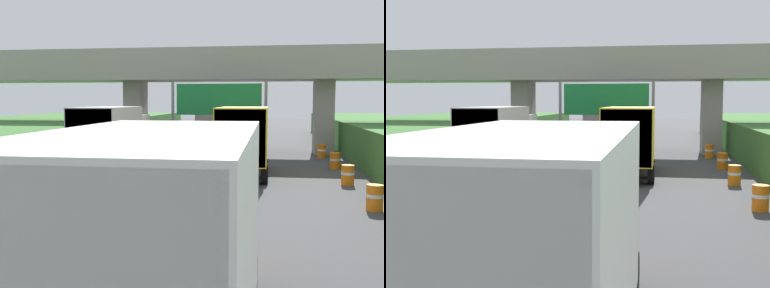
% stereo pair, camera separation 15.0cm
% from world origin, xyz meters
% --- Properties ---
extents(lane_centre_stripe, '(0.20, 96.83, 0.01)m').
position_xyz_m(lane_centre_stripe, '(0.00, 28.42, 0.00)').
color(lane_centre_stripe, white).
rests_on(lane_centre_stripe, ground).
extents(overpass_bridge, '(40.00, 4.80, 7.38)m').
position_xyz_m(overpass_bridge, '(0.00, 35.52, 5.52)').
color(overpass_bridge, '#9E998E').
rests_on(overpass_bridge, ground).
extents(overhead_highway_sign, '(5.88, 0.18, 4.88)m').
position_xyz_m(overhead_highway_sign, '(0.00, 29.85, 3.55)').
color(overhead_highway_sign, slate).
rests_on(overhead_highway_sign, ground).
extents(truck_orange, '(2.44, 7.30, 3.44)m').
position_xyz_m(truck_orange, '(1.81, 6.07, 1.93)').
color(truck_orange, black).
rests_on(truck_orange, ground).
extents(truck_white, '(2.44, 7.30, 3.44)m').
position_xyz_m(truck_white, '(-5.00, 24.50, 1.93)').
color(truck_white, black).
rests_on(truck_white, ground).
extents(truck_yellow, '(2.44, 7.30, 3.44)m').
position_xyz_m(truck_yellow, '(1.85, 24.38, 1.93)').
color(truck_yellow, black).
rests_on(truck_yellow, ground).
extents(truck_red, '(2.44, 7.30, 3.44)m').
position_xyz_m(truck_red, '(-1.65, 41.89, 1.93)').
color(truck_red, black).
rests_on(truck_red, ground).
extents(car_black, '(1.86, 4.10, 1.72)m').
position_xyz_m(car_black, '(-5.11, 16.24, 0.86)').
color(car_black, black).
rests_on(car_black, ground).
extents(construction_barrel_2, '(0.57, 0.57, 0.90)m').
position_xyz_m(construction_barrel_2, '(6.70, 17.24, 0.46)').
color(construction_barrel_2, orange).
rests_on(construction_barrel_2, ground).
extents(construction_barrel_3, '(0.57, 0.57, 0.90)m').
position_xyz_m(construction_barrel_3, '(6.58, 22.43, 0.46)').
color(construction_barrel_3, orange).
rests_on(construction_barrel_3, ground).
extents(construction_barrel_4, '(0.57, 0.57, 0.90)m').
position_xyz_m(construction_barrel_4, '(6.68, 27.61, 0.46)').
color(construction_barrel_4, orange).
rests_on(construction_barrel_4, ground).
extents(construction_barrel_5, '(0.57, 0.57, 0.90)m').
position_xyz_m(construction_barrel_5, '(6.48, 32.80, 0.46)').
color(construction_barrel_5, orange).
rests_on(construction_barrel_5, ground).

